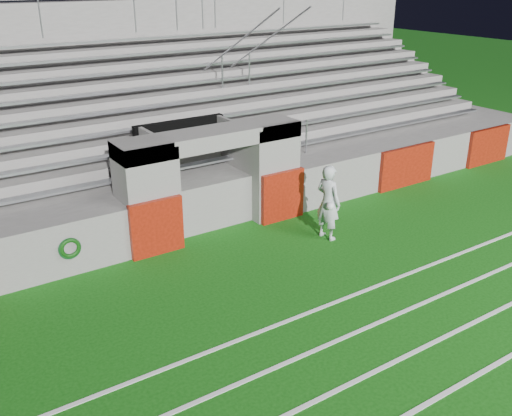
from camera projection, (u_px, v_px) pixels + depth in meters
ground at (295, 285)px, 12.10m from camera, size 90.00×90.00×0.00m
stadium_structure at (141, 134)px, 17.65m from camera, size 26.00×8.48×5.42m
goalkeeper_with_ball at (328, 202)px, 13.88m from camera, size 0.56×0.76×1.90m
hose_coil at (70, 248)px, 12.13m from camera, size 0.50×0.14×0.50m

